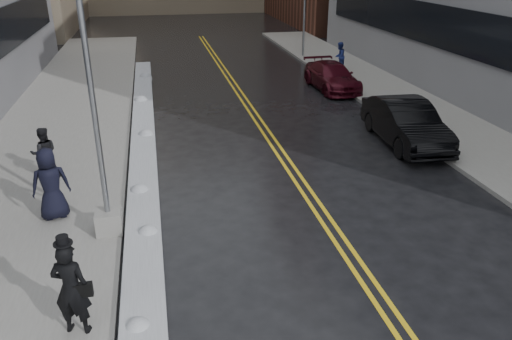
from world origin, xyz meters
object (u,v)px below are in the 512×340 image
traffic_signal (305,7)px  fire_hydrant (404,105)px  pedestrian_b (44,153)px  car_black (406,123)px  lamppost (99,146)px  car_maroon (332,76)px  pedestrian_east (339,56)px  pedestrian_c (51,184)px  pedestrian_fedora (71,289)px

traffic_signal → fire_hydrant: bearing=-88.0°
fire_hydrant → pedestrian_b: pedestrian_b is taller
fire_hydrant → car_black: car_black is taller
lamppost → car_black: lamppost is taller
pedestrian_b → car_black: size_ratio=0.33×
fire_hydrant → car_maroon: 5.50m
pedestrian_east → car_maroon: size_ratio=0.35×
traffic_signal → car_black: size_ratio=1.18×
pedestrian_b → pedestrian_east: (14.79, 13.20, -0.00)m
lamppost → car_black: bearing=24.2°
traffic_signal → car_maroon: (-1.00, -8.71, -2.70)m
pedestrian_c → traffic_signal: bearing=-136.2°
lamppost → pedestrian_c: bearing=143.7°
pedestrian_fedora → car_maroon: 20.34m
pedestrian_fedora → fire_hydrant: bearing=-121.9°
fire_hydrant → pedestrian_east: pedestrian_east is taller
lamppost → fire_hydrant: bearing=33.0°
pedestrian_c → car_black: bearing=-176.7°
pedestrian_b → pedestrian_east: size_ratio=1.00×
traffic_signal → pedestrian_east: (0.84, -4.87, -2.41)m
pedestrian_c → pedestrian_east: bearing=-145.1°
fire_hydrant → pedestrian_c: bearing=-153.4°
traffic_signal → pedestrian_east: traffic_signal is taller
lamppost → pedestrian_c: size_ratio=3.78×
fire_hydrant → pedestrian_fedora: 17.26m
lamppost → pedestrian_b: (-2.15, 3.93, -1.54)m
pedestrian_c → pedestrian_fedora: bearing=89.4°
lamppost → pedestrian_c: 2.31m
traffic_signal → pedestrian_east: bearing=-80.2°
traffic_signal → pedestrian_c: 24.87m
lamppost → pedestrian_b: lamppost is taller
fire_hydrant → pedestrian_b: bearing=-164.3°
traffic_signal → pedestrian_fedora: traffic_signal is taller
pedestrian_fedora → pedestrian_east: size_ratio=1.15×
fire_hydrant → pedestrian_fedora: (-12.68, -11.69, 0.57)m
lamppost → traffic_signal: 24.98m
pedestrian_b → car_black: 12.92m
lamppost → pedestrian_b: size_ratio=4.53×
pedestrian_fedora → car_black: 14.00m
car_maroon → fire_hydrant: bearing=-76.1°
pedestrian_fedora → pedestrian_b: pedestrian_fedora is taller
pedestrian_c → car_maroon: size_ratio=0.42×
pedestrian_east → pedestrian_fedora: bearing=14.0°
fire_hydrant → traffic_signal: size_ratio=0.12×
lamppost → car_maroon: 17.23m
pedestrian_fedora → car_maroon: (11.18, 16.98, -0.42)m
traffic_signal → pedestrian_b: size_ratio=3.56×
car_black → pedestrian_east: bearing=84.0°
fire_hydrant → pedestrian_east: (0.34, 9.13, 0.44)m
fire_hydrant → pedestrian_c: 15.44m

